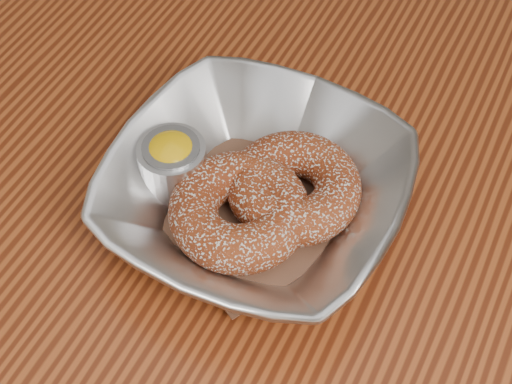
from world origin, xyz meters
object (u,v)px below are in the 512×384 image
at_px(donut_back, 294,187).
at_px(ramekin, 173,163).
at_px(table, 388,304).
at_px(serving_bowl, 256,193).
at_px(donut_front, 239,211).

xyz_separation_m(donut_back, ramekin, (-0.10, -0.03, 0.01)).
bearing_deg(table, serving_bowl, -166.80).
bearing_deg(donut_back, serving_bowl, -142.67).
bearing_deg(table, ramekin, -169.64).
relative_size(table, donut_back, 11.22).
xyz_separation_m(table, ramekin, (-0.19, -0.03, 0.13)).
bearing_deg(donut_front, ramekin, 167.54).
relative_size(serving_bowl, donut_back, 2.17).
xyz_separation_m(donut_front, ramekin, (-0.07, 0.01, 0.01)).
height_order(donut_front, ramekin, ramekin).
bearing_deg(ramekin, donut_back, 14.91).
height_order(table, donut_back, donut_back).
height_order(serving_bowl, donut_back, serving_bowl).
xyz_separation_m(serving_bowl, ramekin, (-0.07, -0.01, 0.01)).
xyz_separation_m(serving_bowl, donut_front, (-0.00, -0.02, 0.00)).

